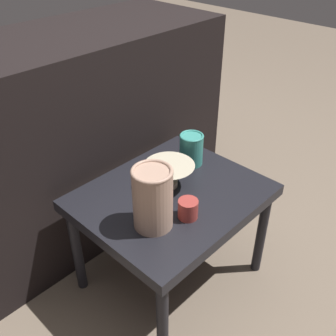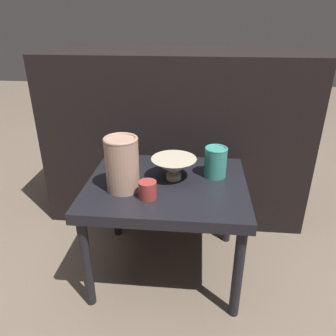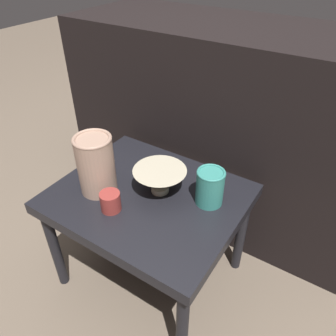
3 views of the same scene
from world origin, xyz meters
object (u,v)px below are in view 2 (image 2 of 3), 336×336
vase_textured_left (122,163)px  vase_colorful_right (216,161)px  cup (148,190)px  bowl (174,167)px

vase_textured_left → vase_colorful_right: vase_textured_left is taller
vase_colorful_right → cup: vase_colorful_right is taller
bowl → vase_colorful_right: 0.16m
cup → vase_textured_left: bearing=151.4°
vase_textured_left → cup: bearing=-28.6°
vase_colorful_right → cup: bearing=-140.7°
vase_colorful_right → vase_textured_left: bearing=-157.2°
bowl → vase_colorful_right: vase_colorful_right is taller
vase_textured_left → cup: (0.10, -0.05, -0.07)m
vase_colorful_right → cup: (-0.24, -0.19, -0.03)m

